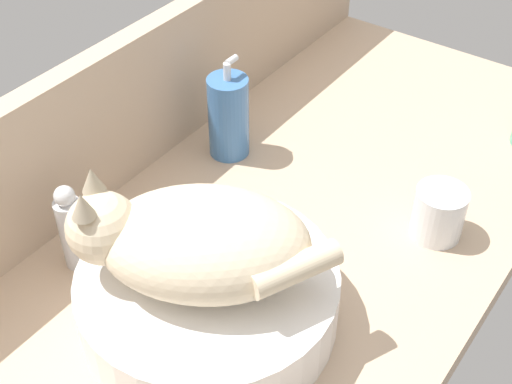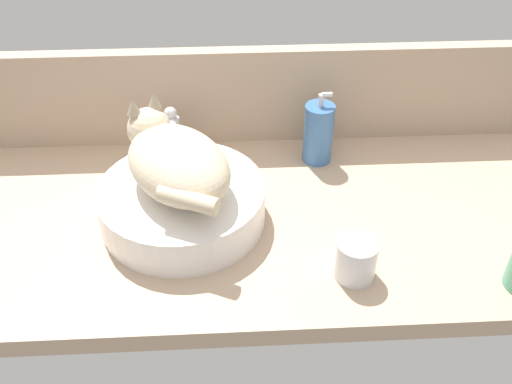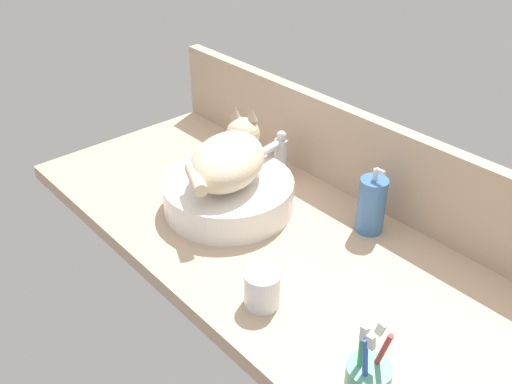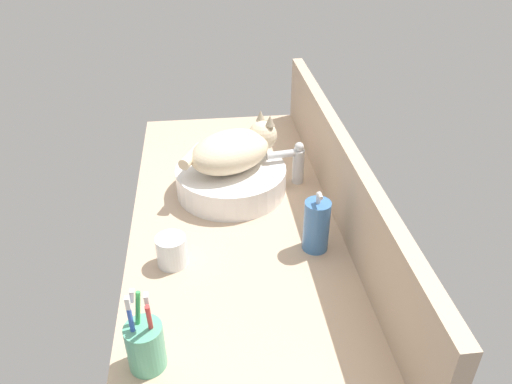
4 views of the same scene
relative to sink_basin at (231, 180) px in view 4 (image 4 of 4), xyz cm
name	(u,v)px [view 4 (image 4 of 4)]	position (x,y,z in cm)	size (l,w,h in cm)	color
ground_plane	(240,225)	(14.87, 1.25, -5.98)	(135.97, 59.56, 4.00)	tan
backsplash_panel	(342,178)	(14.87, 29.24, 7.35)	(135.97, 3.60, 22.65)	tan
sink_basin	(231,180)	(0.00, 0.00, 0.00)	(32.61, 32.61, 7.95)	white
cat	(234,149)	(-0.78, 1.13, 9.73)	(27.52, 30.19, 14.00)	beige
faucet	(295,162)	(-2.81, 19.68, 3.33)	(4.30, 11.86, 13.60)	silver
soap_dispenser	(316,225)	(29.39, 19.20, 3.06)	(6.58, 6.58, 17.18)	#3F72B2
toothbrush_cup	(145,345)	(60.86, -20.95, 1.53)	(7.36, 7.36, 18.71)	#5BB28E
water_glass	(172,253)	(31.26, -16.83, -0.62)	(7.44, 7.44, 7.81)	white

